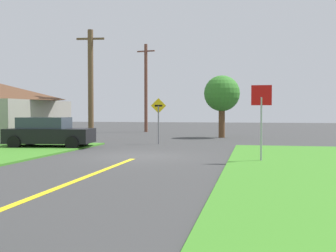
{
  "coord_description": "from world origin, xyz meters",
  "views": [
    {
      "loc": [
        4.74,
        -16.75,
        1.88
      ],
      "look_at": [
        0.53,
        3.41,
        1.19
      ],
      "focal_mm": 43.64,
      "sensor_mm": 36.0,
      "label": 1
    }
  ],
  "objects": [
    {
      "name": "oak_tree_left",
      "position": [
        2.46,
        13.79,
        3.25
      ],
      "size": [
        2.66,
        2.66,
        4.63
      ],
      "color": "brown",
      "rests_on": "ground"
    },
    {
      "name": "direction_sign",
      "position": [
        -0.74,
        6.72,
        1.7
      ],
      "size": [
        0.9,
        0.15,
        2.73
      ],
      "color": "slate",
      "rests_on": "ground"
    },
    {
      "name": "lane_stripe_center",
      "position": [
        0.0,
        -8.0,
        0.01
      ],
      "size": [
        0.2,
        14.0,
        0.01
      ],
      "primitive_type": "cube",
      "color": "yellow",
      "rests_on": "ground"
    },
    {
      "name": "utility_pole_mid",
      "position": [
        -5.51,
        7.99,
        3.67
      ],
      "size": [
        1.8,
        0.36,
        7.18
      ],
      "color": "brown",
      "rests_on": "ground"
    },
    {
      "name": "parked_car_near_building",
      "position": [
        -5.94,
        3.21,
        0.81
      ],
      "size": [
        4.68,
        2.6,
        1.62
      ],
      "rotation": [
        0.0,
        0.0,
        0.12
      ],
      "color": "black",
      "rests_on": "ground"
    },
    {
      "name": "ground_plane",
      "position": [
        0.0,
        0.0,
        0.0
      ],
      "size": [
        120.0,
        120.0,
        0.0
      ],
      "primitive_type": "plane",
      "color": "#393939"
    },
    {
      "name": "utility_pole_far",
      "position": [
        -5.39,
        21.35,
        4.33
      ],
      "size": [
        1.8,
        0.36,
        8.44
      ],
      "color": "brown",
      "rests_on": "ground"
    },
    {
      "name": "stop_sign",
      "position": [
        5.04,
        -1.11,
        2.04
      ],
      "size": [
        0.75,
        0.07,
        2.9
      ],
      "rotation": [
        0.0,
        0.0,
        3.18
      ],
      "color": "#9EA0A8",
      "rests_on": "ground"
    }
  ]
}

